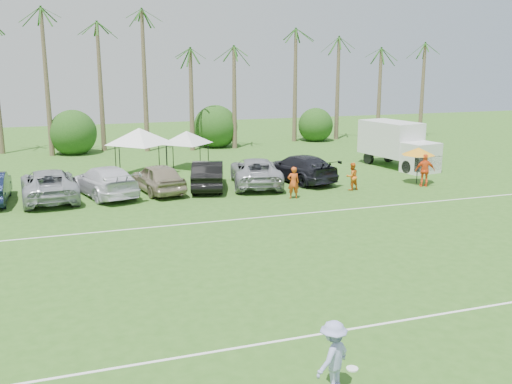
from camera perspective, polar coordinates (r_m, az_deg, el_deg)
name	(u,v)px	position (r m, az deg, el deg)	size (l,w,h in m)	color
ground	(372,367)	(15.02, 11.54, -16.79)	(120.00, 120.00, 0.00)	#2F5C1B
field_lines	(264,262)	(21.63, 0.78, -7.01)	(80.00, 12.10, 0.01)	white
palm_tree_3	(38,26)	(49.24, -20.94, 15.22)	(2.40, 2.40, 11.90)	brown
palm_tree_4	(94,60)	(49.23, -15.94, 12.55)	(2.40, 2.40, 8.90)	brown
palm_tree_5	(143,50)	(49.63, -11.26, 13.80)	(2.40, 2.40, 9.90)	brown
palm_tree_6	(190,39)	(50.37, -6.64, 14.92)	(2.40, 2.40, 10.90)	brown
palm_tree_7	(235,30)	(51.41, -2.13, 15.90)	(2.40, 2.40, 11.90)	brown
palm_tree_8	(288,60)	(53.01, 3.21, 13.01)	(2.40, 2.40, 8.90)	brown
palm_tree_9	(338,51)	(55.08, 8.19, 13.80)	(2.40, 2.40, 9.90)	brown
palm_tree_10	(385,42)	(57.53, 12.81, 14.43)	(2.40, 2.40, 10.90)	brown
palm_tree_11	(422,33)	(59.74, 16.24, 15.00)	(2.40, 2.40, 11.90)	brown
bush_tree_1	(72,130)	(50.47, -17.88, 5.95)	(4.00, 4.00, 4.00)	brown
bush_tree_2	(211,125)	(52.07, -4.50, 6.72)	(4.00, 4.00, 4.00)	brown
bush_tree_3	(312,121)	(55.39, 5.65, 7.07)	(4.00, 4.00, 4.00)	brown
sideline_player_a	(293,183)	(31.36, 3.76, 0.94)	(0.65, 0.42, 1.78)	#D04A17
sideline_player_b	(352,176)	(33.82, 9.57, 1.54)	(0.79, 0.62, 1.63)	orange
sideline_player_c	(425,170)	(35.75, 16.54, 2.08)	(1.16, 0.48, 1.98)	#FF581C
box_truck	(398,143)	(41.85, 13.99, 4.74)	(3.34, 6.49, 3.19)	silver
canopy_tent_left	(139,128)	(38.19, -11.62, 6.29)	(4.53, 4.53, 3.67)	black
canopy_tent_right	(186,131)	(40.29, -6.97, 6.07)	(3.81, 3.81, 3.09)	black
market_umbrella	(418,151)	(36.31, 15.94, 3.94)	(2.03, 2.03, 2.26)	black
frisbee_player	(333,357)	(13.54, 7.70, -16.01)	(1.28, 1.12, 1.71)	#9AA0DA
parked_car_2	(49,185)	(33.01, -20.02, 0.70)	(2.80, 6.06, 1.69)	#9C9FA6
parked_car_3	(105,181)	(33.03, -14.88, 1.06)	(2.36, 5.81, 1.69)	silver
parked_car_4	(158,178)	(33.29, -9.78, 1.40)	(1.99, 4.95, 1.69)	gray
parked_car_5	(208,175)	(33.87, -4.83, 1.74)	(1.78, 5.11, 1.69)	black
parked_car_6	(256,172)	(34.65, -0.05, 2.04)	(2.80, 6.06, 1.69)	#97989E
parked_car_7	(299,168)	(35.92, 4.32, 2.39)	(2.36, 5.81, 1.69)	black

